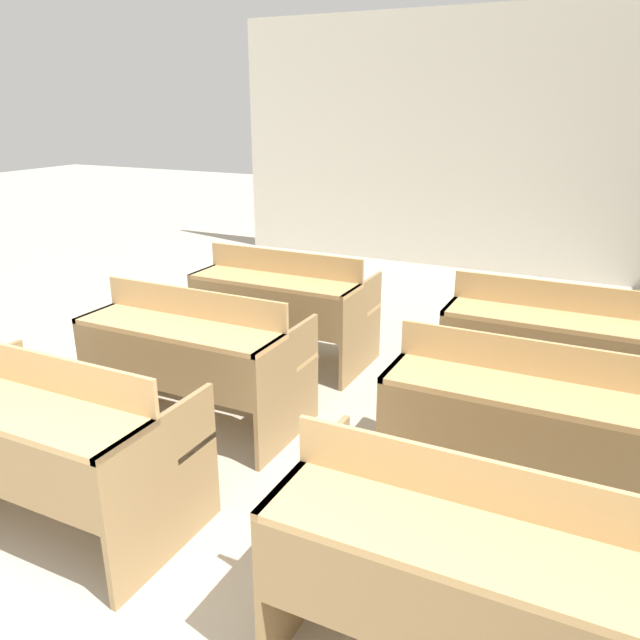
# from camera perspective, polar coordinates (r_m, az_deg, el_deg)

# --- Properties ---
(wall_back) EXTENTS (6.57, 0.06, 2.93)m
(wall_back) POSITION_cam_1_polar(r_m,az_deg,el_deg) (7.61, 16.14, 15.10)
(wall_back) COLOR beige
(wall_back) RESTS_ON ground_plane
(bench_front_left) EXTENTS (1.29, 0.73, 0.88)m
(bench_front_left) POSITION_cam_1_polar(r_m,az_deg,el_deg) (3.19, -23.56, -9.57)
(bench_front_left) COLOR #96774D
(bench_front_left) RESTS_ON ground_plane
(bench_front_right) EXTENTS (1.29, 0.73, 0.88)m
(bench_front_right) POSITION_cam_1_polar(r_m,az_deg,el_deg) (2.27, 13.66, -21.14)
(bench_front_right) COLOR #93754B
(bench_front_right) RESTS_ON ground_plane
(bench_second_left) EXTENTS (1.29, 0.73, 0.88)m
(bench_second_left) POSITION_cam_1_polar(r_m,az_deg,el_deg) (3.91, -11.40, -2.92)
(bench_second_left) COLOR #96784E
(bench_second_left) RESTS_ON ground_plane
(bench_second_right) EXTENTS (1.29, 0.73, 0.88)m
(bench_second_right) POSITION_cam_1_polar(r_m,az_deg,el_deg) (3.22, 18.18, -8.53)
(bench_second_right) COLOR olive
(bench_second_right) RESTS_ON ground_plane
(bench_third_left) EXTENTS (1.29, 0.73, 0.88)m
(bench_third_left) POSITION_cam_1_polar(r_m,az_deg,el_deg) (4.79, -3.38, 1.63)
(bench_third_left) COLOR olive
(bench_third_left) RESTS_ON ground_plane
(bench_third_right) EXTENTS (1.29, 0.73, 0.88)m
(bench_third_right) POSITION_cam_1_polar(r_m,az_deg,el_deg) (4.23, 20.37, -2.03)
(bench_third_right) COLOR #93744A
(bench_third_right) RESTS_ON ground_plane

